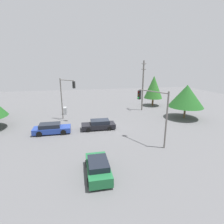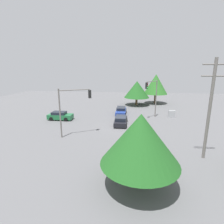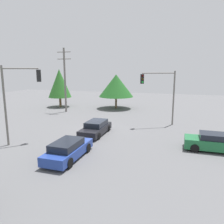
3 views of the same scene
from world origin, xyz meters
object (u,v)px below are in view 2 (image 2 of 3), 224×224
(sedan_blue, at_px, (121,111))
(traffic_signal_cross, at_px, (153,93))
(traffic_signal_main, at_px, (72,104))
(sedan_dark, at_px, (121,120))
(electrical_cabinet, at_px, (172,114))
(sedan_green, at_px, (60,116))

(sedan_blue, bearing_deg, traffic_signal_cross, 161.61)
(sedan_blue, height_order, traffic_signal_main, traffic_signal_main)
(sedan_dark, xyz_separation_m, electrical_cabinet, (-8.86, -5.10, -0.01))
(sedan_green, bearing_deg, sedan_blue, 115.82)
(sedan_green, height_order, electrical_cabinet, sedan_green)
(sedan_green, xyz_separation_m, traffic_signal_cross, (-15.80, -3.08, 3.85))
(sedan_dark, height_order, traffic_signal_main, traffic_signal_main)
(sedan_blue, distance_m, electrical_cabinet, 9.32)
(traffic_signal_cross, bearing_deg, sedan_dark, -6.96)
(sedan_blue, distance_m, sedan_green, 11.34)
(sedan_green, distance_m, electrical_cabinet, 19.80)
(sedan_green, relative_size, traffic_signal_main, 0.66)
(traffic_signal_cross, distance_m, electrical_cabinet, 5.38)
(sedan_blue, relative_size, electrical_cabinet, 3.78)
(sedan_dark, height_order, traffic_signal_cross, traffic_signal_cross)
(electrical_cabinet, bearing_deg, sedan_green, 10.81)
(traffic_signal_main, distance_m, traffic_signal_cross, 14.89)
(traffic_signal_cross, bearing_deg, traffic_signal_main, -5.27)
(sedan_dark, distance_m, sedan_blue, 6.34)
(sedan_green, xyz_separation_m, traffic_signal_main, (-4.78, 6.94, 3.61))
(sedan_blue, height_order, traffic_signal_cross, traffic_signal_cross)
(sedan_blue, bearing_deg, sedan_green, 25.82)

